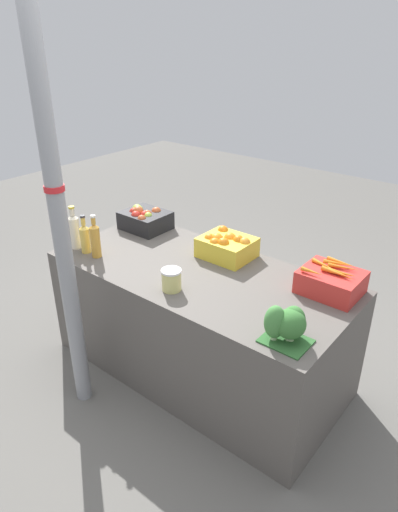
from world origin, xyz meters
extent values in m
plane|color=#605E59|center=(0.00, 0.00, 0.00)|extent=(10.00, 10.00, 0.00)
cube|color=#56514C|center=(0.00, 0.00, 0.37)|extent=(1.86, 0.87, 0.74)
cylinder|color=gray|center=(-0.39, -0.66, 1.35)|extent=(0.09, 0.09, 2.70)
cylinder|color=red|center=(-0.39, -0.66, 1.35)|extent=(0.10, 0.10, 0.03)
cube|color=black|center=(-0.72, 0.26, 0.81)|extent=(0.32, 0.27, 0.13)
sphere|color=red|center=(-0.69, 0.23, 0.86)|extent=(0.06, 0.06, 0.06)
sphere|color=#BC562D|center=(-0.65, 0.16, 0.86)|extent=(0.06, 0.06, 0.06)
sphere|color=#9EBC42|center=(-0.83, 0.29, 0.86)|extent=(0.07, 0.07, 0.07)
sphere|color=red|center=(-0.73, 0.18, 0.86)|extent=(0.07, 0.07, 0.07)
sphere|color=#9EBC42|center=(-0.66, 0.23, 0.86)|extent=(0.06, 0.06, 0.06)
sphere|color=#BC562D|center=(-0.68, 0.25, 0.86)|extent=(0.07, 0.07, 0.07)
sphere|color=#BC562D|center=(-0.67, 0.33, 0.86)|extent=(0.07, 0.07, 0.07)
sphere|color=red|center=(-0.79, 0.23, 0.86)|extent=(0.07, 0.07, 0.07)
sphere|color=#BC562D|center=(-0.76, 0.24, 0.87)|extent=(0.08, 0.08, 0.08)
sphere|color=#9EBC42|center=(-0.79, 0.27, 0.87)|extent=(0.07, 0.07, 0.07)
cube|color=gold|center=(0.02, 0.26, 0.81)|extent=(0.32, 0.27, 0.13)
sphere|color=orange|center=(0.13, 0.29, 0.86)|extent=(0.07, 0.07, 0.07)
sphere|color=orange|center=(-0.08, 0.20, 0.86)|extent=(0.07, 0.07, 0.07)
sphere|color=orange|center=(-0.04, 0.23, 0.86)|extent=(0.08, 0.08, 0.08)
sphere|color=orange|center=(0.09, 0.29, 0.87)|extent=(0.07, 0.07, 0.07)
sphere|color=orange|center=(0.04, 0.19, 0.87)|extent=(0.07, 0.07, 0.07)
sphere|color=orange|center=(0.02, 0.29, 0.86)|extent=(0.08, 0.08, 0.08)
sphere|color=orange|center=(-0.01, 0.17, 0.86)|extent=(0.07, 0.07, 0.07)
sphere|color=orange|center=(-0.08, 0.35, 0.86)|extent=(0.07, 0.07, 0.07)
cube|color=red|center=(0.72, 0.26, 0.81)|extent=(0.32, 0.27, 0.13)
cone|color=orange|center=(0.78, 0.26, 0.88)|extent=(0.14, 0.05, 0.03)
cone|color=orange|center=(0.76, 0.32, 0.88)|extent=(0.17, 0.07, 0.02)
cone|color=orange|center=(0.73, 0.36, 0.89)|extent=(0.17, 0.03, 0.02)
cone|color=orange|center=(0.78, 0.24, 0.88)|extent=(0.16, 0.05, 0.02)
cone|color=orange|center=(0.75, 0.24, 0.89)|extent=(0.17, 0.04, 0.03)
cone|color=orange|center=(0.72, 0.34, 0.89)|extent=(0.16, 0.07, 0.03)
cone|color=orange|center=(0.65, 0.29, 0.88)|extent=(0.15, 0.06, 0.03)
cone|color=orange|center=(0.65, 0.16, 0.89)|extent=(0.12, 0.03, 0.03)
cube|color=#2D602D|center=(0.76, -0.29, 0.75)|extent=(0.22, 0.18, 0.01)
ellipsoid|color=#387033|center=(0.76, -0.24, 0.84)|extent=(0.11, 0.11, 0.15)
cylinder|color=#B2C693|center=(0.76, -0.24, 0.76)|extent=(0.03, 0.03, 0.02)
ellipsoid|color=#387033|center=(0.76, -0.27, 0.84)|extent=(0.15, 0.15, 0.14)
cylinder|color=#B2C693|center=(0.76, -0.27, 0.76)|extent=(0.03, 0.03, 0.02)
ellipsoid|color=#427F3D|center=(0.77, -0.27, 0.84)|extent=(0.13, 0.13, 0.13)
cylinder|color=#B2C693|center=(0.77, -0.27, 0.76)|extent=(0.03, 0.03, 0.02)
ellipsoid|color=#427F3D|center=(0.70, -0.31, 0.84)|extent=(0.10, 0.10, 0.17)
cylinder|color=#B2C693|center=(0.70, -0.31, 0.76)|extent=(0.03, 0.03, 0.02)
cylinder|color=beige|center=(-0.85, -0.26, 0.85)|extent=(0.07, 0.07, 0.21)
cone|color=beige|center=(-0.85, -0.26, 0.96)|extent=(0.07, 0.07, 0.02)
cylinder|color=beige|center=(-0.85, -0.26, 1.00)|extent=(0.03, 0.03, 0.05)
cylinder|color=gold|center=(-0.85, -0.26, 1.03)|extent=(0.04, 0.04, 0.01)
cylinder|color=gold|center=(-0.74, -0.26, 0.82)|extent=(0.06, 0.06, 0.17)
cone|color=gold|center=(-0.74, -0.26, 0.92)|extent=(0.06, 0.06, 0.03)
cylinder|color=gold|center=(-0.74, -0.26, 0.96)|extent=(0.03, 0.03, 0.05)
cylinder|color=#2D2D33|center=(-0.74, -0.26, 0.99)|extent=(0.03, 0.03, 0.01)
cylinder|color=gold|center=(-0.63, -0.26, 0.84)|extent=(0.06, 0.06, 0.20)
cone|color=gold|center=(-0.63, -0.26, 0.95)|extent=(0.06, 0.06, 0.02)
cylinder|color=gold|center=(-0.63, -0.26, 0.99)|extent=(0.03, 0.03, 0.05)
cylinder|color=silver|center=(-0.63, -0.26, 1.02)|extent=(0.03, 0.03, 0.01)
cylinder|color=#D1CC75|center=(0.02, -0.27, 0.80)|extent=(0.11, 0.11, 0.11)
cylinder|color=white|center=(0.02, -0.27, 0.86)|extent=(0.11, 0.11, 0.01)
camera|label=1|loc=(1.53, -1.89, 2.05)|focal=32.00mm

